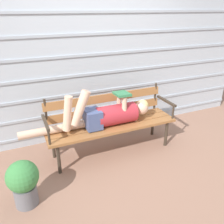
% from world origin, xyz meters
% --- Properties ---
extents(ground_plane, '(12.00, 12.00, 0.00)m').
position_xyz_m(ground_plane, '(0.00, 0.00, 0.00)').
color(ground_plane, '#936B56').
extents(house_siding, '(5.45, 0.08, 2.24)m').
position_xyz_m(house_siding, '(0.00, 0.83, 1.12)').
color(house_siding, '#B2BCC6').
rests_on(house_siding, ground).
extents(park_bench, '(1.78, 0.48, 0.84)m').
position_xyz_m(park_bench, '(-0.00, 0.25, 0.47)').
color(park_bench, '#9E6638').
rests_on(park_bench, ground).
extents(reclining_person, '(1.74, 0.27, 0.57)m').
position_xyz_m(reclining_person, '(-0.08, 0.18, 0.59)').
color(reclining_person, '#B72D38').
extents(potted_plant, '(0.32, 0.32, 0.51)m').
position_xyz_m(potted_plant, '(-1.20, -0.35, 0.29)').
color(potted_plant, slate).
rests_on(potted_plant, ground).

